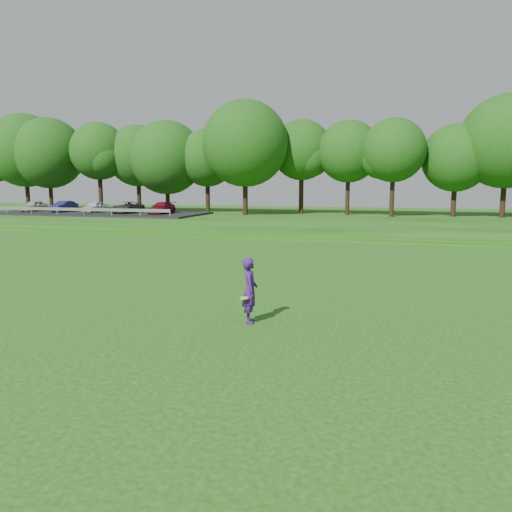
# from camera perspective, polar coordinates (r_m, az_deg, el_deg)

# --- Properties ---
(ground) EXTENTS (140.00, 140.00, 0.00)m
(ground) POSITION_cam_1_polar(r_m,az_deg,el_deg) (16.71, -13.20, -5.40)
(ground) COLOR #15470D
(ground) RESTS_ON ground
(berm) EXTENTS (130.00, 30.00, 0.60)m
(berm) POSITION_cam_1_polar(r_m,az_deg,el_deg) (48.90, 6.85, 4.02)
(berm) COLOR #15470D
(berm) RESTS_ON ground
(walking_path) EXTENTS (130.00, 1.60, 0.04)m
(walking_path) POSITION_cam_1_polar(r_m,az_deg,el_deg) (35.25, 3.02, 1.97)
(walking_path) COLOR gray
(walking_path) RESTS_ON ground
(treeline) EXTENTS (104.00, 7.00, 15.00)m
(treeline) POSITION_cam_1_polar(r_m,az_deg,el_deg) (52.88, 7.75, 12.78)
(treeline) COLOR #174810
(treeline) RESTS_ON berm
(parking_lot) EXTENTS (24.00, 9.00, 1.38)m
(parking_lot) POSITION_cam_1_polar(r_m,az_deg,el_deg) (56.64, -17.61, 5.01)
(parking_lot) COLOR black
(parking_lot) RESTS_ON berm
(woman) EXTENTS (0.64, 0.87, 1.85)m
(woman) POSITION_cam_1_polar(r_m,az_deg,el_deg) (14.00, -0.71, -3.95)
(woman) COLOR #3E176B
(woman) RESTS_ON ground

